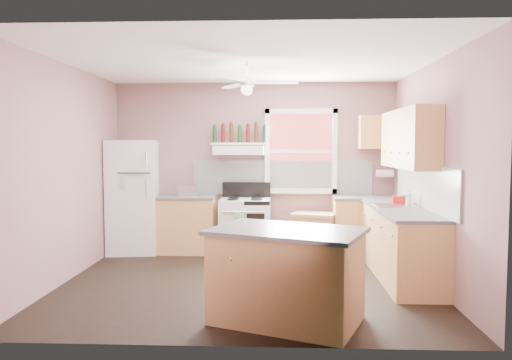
{
  "coord_description": "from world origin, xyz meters",
  "views": [
    {
      "loc": [
        0.38,
        -6.08,
        1.7
      ],
      "look_at": [
        0.1,
        0.3,
        1.25
      ],
      "focal_mm": 35.0,
      "sensor_mm": 36.0,
      "label": 1
    }
  ],
  "objects_px": {
    "toaster": "(188,191)",
    "stove": "(245,226)",
    "refrigerator": "(133,197)",
    "island": "(287,277)",
    "cart": "(314,234)"
  },
  "relations": [
    {
      "from": "toaster",
      "to": "stove",
      "type": "distance_m",
      "value": 1.05
    },
    {
      "from": "toaster",
      "to": "island",
      "type": "bearing_deg",
      "value": -70.5
    },
    {
      "from": "cart",
      "to": "toaster",
      "type": "bearing_deg",
      "value": -161.47
    },
    {
      "from": "refrigerator",
      "to": "island",
      "type": "relative_size",
      "value": 1.33
    },
    {
      "from": "toaster",
      "to": "refrigerator",
      "type": "bearing_deg",
      "value": 167.66
    },
    {
      "from": "refrigerator",
      "to": "cart",
      "type": "bearing_deg",
      "value": -8.03
    },
    {
      "from": "island",
      "to": "toaster",
      "type": "bearing_deg",
      "value": 138.56
    },
    {
      "from": "cart",
      "to": "island",
      "type": "distance_m",
      "value": 3.04
    },
    {
      "from": "cart",
      "to": "refrigerator",
      "type": "bearing_deg",
      "value": -163.54
    },
    {
      "from": "stove",
      "to": "refrigerator",
      "type": "bearing_deg",
      "value": 178.65
    },
    {
      "from": "refrigerator",
      "to": "stove",
      "type": "height_order",
      "value": "refrigerator"
    },
    {
      "from": "cart",
      "to": "stove",
      "type": "bearing_deg",
      "value": -162.38
    },
    {
      "from": "island",
      "to": "stove",
      "type": "bearing_deg",
      "value": 123.06
    },
    {
      "from": "toaster",
      "to": "stove",
      "type": "bearing_deg",
      "value": -4.58
    },
    {
      "from": "toaster",
      "to": "stove",
      "type": "height_order",
      "value": "toaster"
    }
  ]
}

